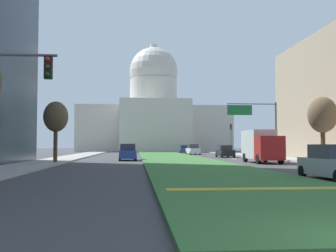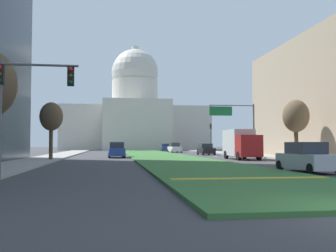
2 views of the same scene
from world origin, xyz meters
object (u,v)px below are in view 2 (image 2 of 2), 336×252
street_tree_left_mid (51,117)px  street_tree_right_mid (296,117)px  traffic_light_far_right (211,134)px  box_truck_delivery (241,144)px  sedan_lead_stopped (307,158)px  sedan_midblock (116,150)px  overhead_guide_sign (237,119)px  sedan_far_horizon (175,148)px  sedan_very_far (165,148)px  sedan_distant (206,150)px  traffic_light_near_left (21,94)px  capitol_building (135,115)px

street_tree_left_mid → street_tree_right_mid: (24.75, -2.10, 0.18)m
traffic_light_far_right → box_truck_delivery: size_ratio=0.81×
sedan_lead_stopped → box_truck_delivery: box_truck_delivery is taller
traffic_light_far_right → sedan_midblock: 24.56m
overhead_guide_sign → street_tree_right_mid: (3.82, -7.47, -0.18)m
street_tree_left_mid → box_truck_delivery: bearing=0.5°
sedan_midblock → box_truck_delivery: (13.10, -6.96, 0.81)m
sedan_far_horizon → street_tree_left_mid: bearing=-118.7°
street_tree_right_mid → sedan_very_far: size_ratio=1.43×
overhead_guide_sign → sedan_very_far: 40.15m
sedan_far_horizon → street_tree_right_mid: bearing=-78.3°
sedan_midblock → sedan_distant: (13.26, 9.28, -0.08)m
traffic_light_near_left → traffic_light_far_right: (20.66, 47.80, -0.48)m
street_tree_left_mid → box_truck_delivery: street_tree_left_mid is taller
traffic_light_far_right → sedan_far_horizon: bearing=126.9°
capitol_building → street_tree_left_mid: (-12.10, -65.05, -5.02)m
traffic_light_near_left → traffic_light_far_right: bearing=66.6°
box_truck_delivery → capitol_building: bearing=96.6°
traffic_light_far_right → sedan_distant: traffic_light_far_right is taller
box_truck_delivery → overhead_guide_sign: bearing=75.8°
traffic_light_near_left → sedan_distant: traffic_light_near_left is taller
street_tree_left_mid → box_truck_delivery: 19.80m
capitol_building → overhead_guide_sign: bearing=-81.6°
capitol_building → traffic_light_near_left: bearing=-96.5°
sedan_midblock → sedan_very_far: (11.17, 38.08, -0.09)m
sedan_very_far → box_truck_delivery: box_truck_delivery is taller
sedan_distant → sedan_far_horizon: 15.97m
traffic_light_near_left → capitol_building: bearing=83.5°
overhead_guide_sign → sedan_far_horizon: overhead_guide_sign is taller
capitol_building → traffic_light_far_right: capitol_building is taller
traffic_light_near_left → box_truck_delivery: traffic_light_near_left is taller
sedan_midblock → sedan_very_far: size_ratio=1.09×
sedan_distant → street_tree_right_mid: bearing=-75.0°
traffic_light_near_left → sedan_lead_stopped: 16.08m
sedan_far_horizon → sedan_midblock: bearing=-113.9°
traffic_light_near_left → sedan_midblock: 30.07m
sedan_midblock → traffic_light_far_right: bearing=48.1°
street_tree_left_mid → sedan_distant: size_ratio=1.32×
overhead_guide_sign → street_tree_left_mid: size_ratio=1.12×
box_truck_delivery → traffic_light_far_right: bearing=82.7°
capitol_building → sedan_lead_stopped: bearing=-86.4°
street_tree_left_mid → overhead_guide_sign: bearing=14.4°
traffic_light_far_right → street_tree_left_mid: (-22.85, -25.30, 0.98)m
sedan_lead_stopped → sedan_distant: size_ratio=1.03×
sedan_distant → box_truck_delivery: (-0.16, -16.24, 0.89)m
capitol_building → traffic_light_near_left: (-9.91, -87.55, -5.52)m
traffic_light_near_left → overhead_guide_sign: 33.59m
capitol_building → street_tree_right_mid: 68.51m
sedan_distant → sedan_very_far: sedan_distant is taller
traffic_light_far_right → street_tree_left_mid: size_ratio=0.90×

